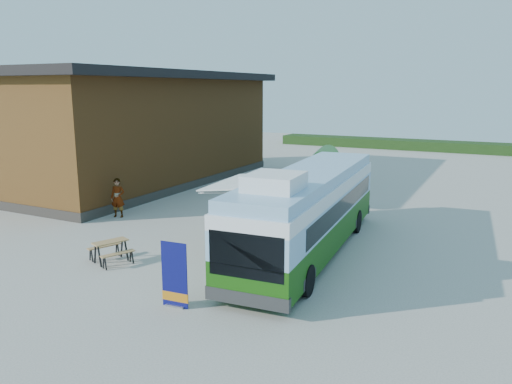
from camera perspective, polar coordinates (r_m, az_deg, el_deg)
The scene contains 10 objects.
ground at distance 21.53m, azimuth -7.19°, elevation -5.63°, with size 100.00×100.00×0.00m, color #BCB7AD.
barn at distance 34.99m, azimuth -12.51°, elevation 6.88°, with size 9.60×21.20×7.50m.
hedge at distance 55.40m, azimuth 23.07°, elevation 4.71°, with size 40.00×3.00×1.00m, color #264419.
bus at distance 19.54m, azimuth 6.04°, elevation -1.90°, with size 3.51×12.50×3.79m.
awning at distance 20.26m, azimuth -0.54°, elevation 1.42°, with size 2.89×4.32×0.52m.
banner at distance 15.16m, azimuth -9.28°, elevation -9.99°, with size 0.88×0.22×2.02m.
picnic_table at distance 19.53m, azimuth -16.29°, elevation -5.98°, with size 1.81×1.72×0.82m.
person_a at distance 26.07m, azimuth -15.51°, elevation -0.64°, with size 0.73×0.48×1.99m, color #999999.
person_b at distance 30.70m, azimuth 7.61°, elevation 1.37°, with size 0.90×0.70×1.84m, color #999999.
slurry_tanker at distance 36.71m, azimuth 7.90°, elevation 3.59°, with size 2.60×5.80×2.18m.
Camera 1 is at (11.61, -16.97, 6.41)m, focal length 35.00 mm.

